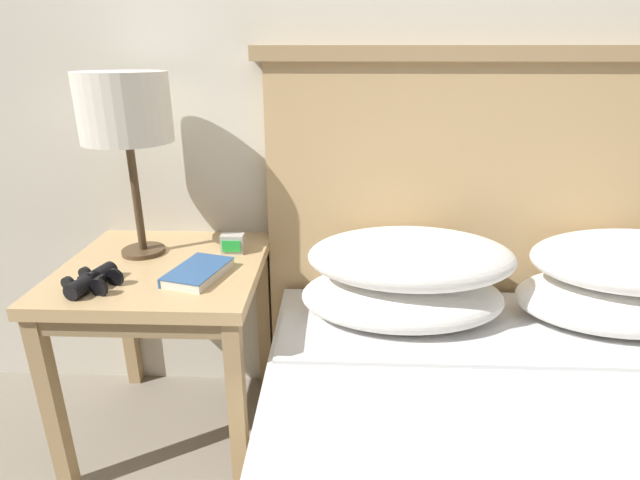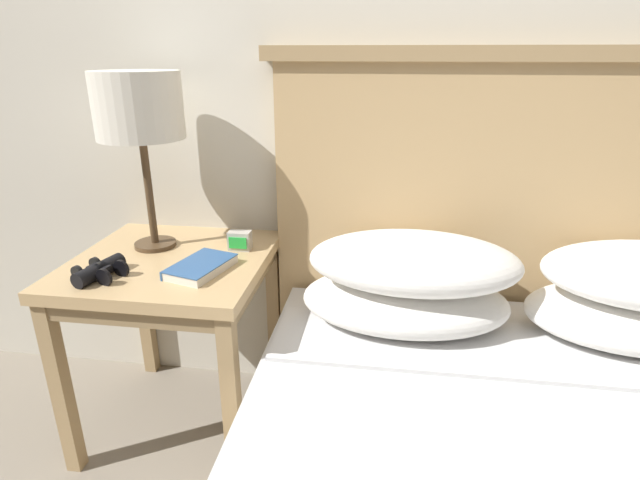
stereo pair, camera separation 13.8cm
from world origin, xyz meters
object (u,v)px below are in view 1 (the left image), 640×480
Objects in this scene: nightstand at (165,288)px; book_on_nightstand at (198,272)px; table_lamp at (125,112)px; binoculars_pair at (92,280)px; alarm_clock at (233,244)px.

book_on_nightstand is (0.13, -0.09, 0.09)m from nightstand.
table_lamp is 3.26× the size of binoculars_pair.
binoculars_pair is at bearing -140.97° from alarm_clock.
alarm_clock is (0.06, 0.18, 0.02)m from book_on_nightstand.
table_lamp is 0.48m from binoculars_pair.
alarm_clock reaches higher than book_on_nightstand.
alarm_clock is at bearing 25.70° from nightstand.
nightstand is at bearing 52.50° from binoculars_pair.
table_lamp is at bearing -177.56° from alarm_clock.
table_lamp is 0.50m from book_on_nightstand.
binoculars_pair reaches higher than book_on_nightstand.
table_lamp is at bearing 142.17° from book_on_nightstand.
book_on_nightstand reaches higher than nightstand.
binoculars_pair is (-0.13, -0.17, 0.10)m from nightstand.
nightstand is 0.18m from book_on_nightstand.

